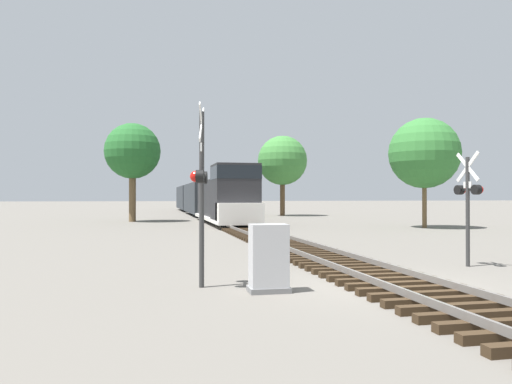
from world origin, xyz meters
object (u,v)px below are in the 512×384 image
(relay_cabinet, at_px, (269,259))
(tree_mid_background, at_px, (133,152))
(crossing_signal_far, at_px, (468,197))
(tree_far_right, at_px, (424,153))
(crossing_signal_near, at_px, (201,183))
(tree_deep_background, at_px, (282,161))
(freight_train, at_px, (201,198))

(relay_cabinet, height_order, tree_mid_background, tree_mid_background)
(crossing_signal_far, relative_size, tree_far_right, 0.47)
(crossing_signal_far, xyz_separation_m, tree_far_right, (8.61, 16.92, 2.90))
(crossing_signal_far, height_order, tree_mid_background, tree_mid_background)
(crossing_signal_far, xyz_separation_m, relay_cabinet, (-6.92, -2.66, -1.39))
(crossing_signal_near, height_order, tree_mid_background, tree_mid_background)
(crossing_signal_near, bearing_deg, relay_cabinet, 70.38)
(relay_cabinet, xyz_separation_m, tree_deep_background, (11.55, 41.49, 5.24))
(crossing_signal_near, height_order, tree_deep_background, tree_deep_background)
(crossing_signal_near, bearing_deg, tree_mid_background, -163.00)
(relay_cabinet, distance_m, tree_mid_background, 32.72)
(relay_cabinet, relative_size, tree_deep_background, 0.17)
(crossing_signal_near, xyz_separation_m, tree_far_right, (16.97, 18.69, 2.58))
(crossing_signal_near, xyz_separation_m, tree_mid_background, (-2.56, 31.17, 3.41))
(freight_train, distance_m, tree_far_right, 28.04)
(freight_train, distance_m, relay_cabinet, 44.62)
(freight_train, bearing_deg, tree_far_right, -63.40)
(crossing_signal_far, distance_m, tree_deep_background, 39.29)
(relay_cabinet, bearing_deg, freight_train, 86.07)
(tree_mid_background, bearing_deg, crossing_signal_near, -85.30)
(relay_cabinet, height_order, tree_far_right, tree_far_right)
(tree_deep_background, bearing_deg, tree_mid_background, -148.79)
(tree_mid_background, bearing_deg, crossing_signal_far, -69.62)
(relay_cabinet, bearing_deg, tree_far_right, 51.59)
(tree_mid_background, height_order, tree_deep_background, tree_deep_background)
(crossing_signal_far, relative_size, tree_deep_background, 0.40)
(freight_train, bearing_deg, crossing_signal_far, -84.72)
(relay_cabinet, bearing_deg, tree_deep_background, 74.44)
(tree_mid_background, xyz_separation_m, tree_deep_background, (15.55, 9.42, 0.12))
(tree_far_right, bearing_deg, relay_cabinet, -128.41)
(freight_train, height_order, crossing_signal_near, crossing_signal_near)
(crossing_signal_near, height_order, crossing_signal_far, crossing_signal_near)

